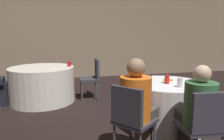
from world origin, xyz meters
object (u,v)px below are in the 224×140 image
(chair_near_south, at_px, (204,123))
(person_orange_shirt, at_px, (138,106))
(chair_far_east, at_px, (93,75))
(table_near, at_px, (166,107))
(pizza_plate_near, at_px, (168,80))
(table_far, at_px, (42,84))
(soda_can_silver, at_px, (180,83))
(soda_can_blue, at_px, (149,80))
(chair_near_southwest, at_px, (131,116))
(person_green_jacket, at_px, (196,114))
(soda_can_red, at_px, (167,79))

(chair_near_south, relative_size, person_orange_shirt, 0.75)
(chair_far_east, bearing_deg, chair_near_south, -164.68)
(table_near, relative_size, person_orange_shirt, 0.92)
(chair_near_south, relative_size, pizza_plate_near, 3.68)
(table_far, relative_size, person_orange_shirt, 1.14)
(person_orange_shirt, relative_size, soda_can_silver, 9.53)
(pizza_plate_near, xyz_separation_m, soda_can_blue, (-0.35, -0.14, 0.05))
(soda_can_silver, bearing_deg, table_far, 130.66)
(chair_near_southwest, bearing_deg, chair_far_east, 142.49)
(table_near, xyz_separation_m, chair_near_southwest, (-0.74, -0.59, 0.16))
(chair_near_southwest, distance_m, soda_can_blue, 0.77)
(chair_far_east, xyz_separation_m, soda_can_blue, (0.50, -1.92, 0.26))
(person_orange_shirt, relative_size, pizza_plate_near, 4.90)
(person_orange_shirt, distance_m, pizza_plate_near, 0.93)
(person_green_jacket, relative_size, soda_can_blue, 9.12)
(chair_near_south, distance_m, soda_can_blue, 0.98)
(chair_near_southwest, height_order, pizza_plate_near, chair_near_southwest)
(chair_near_south, bearing_deg, table_far, 126.36)
(soda_can_red, height_order, soda_can_blue, same)
(person_orange_shirt, xyz_separation_m, soda_can_blue, (0.33, 0.47, 0.20))
(chair_near_south, bearing_deg, chair_far_east, 108.53)
(chair_far_east, height_order, soda_can_silver, chair_far_east)
(chair_far_east, bearing_deg, table_far, 90.00)
(pizza_plate_near, bearing_deg, soda_can_silver, -95.28)
(pizza_plate_near, distance_m, soda_can_red, 0.20)
(chair_near_southwest, bearing_deg, person_green_jacket, 35.71)
(chair_near_southwest, distance_m, soda_can_silver, 0.87)
(chair_near_south, xyz_separation_m, person_green_jacket, (0.01, 0.16, 0.04))
(person_orange_shirt, bearing_deg, table_near, 90.00)
(table_far, bearing_deg, chair_far_east, -1.22)
(table_far, distance_m, pizza_plate_near, 2.67)
(chair_far_east, xyz_separation_m, soda_can_red, (0.76, -1.95, 0.26))
(chair_far_east, height_order, person_green_jacket, person_green_jacket)
(soda_can_silver, bearing_deg, person_green_jacket, -100.36)
(table_far, distance_m, soda_can_silver, 2.93)
(chair_far_east, distance_m, soda_can_silver, 2.34)
(pizza_plate_near, height_order, soda_can_blue, soda_can_blue)
(pizza_plate_near, bearing_deg, table_near, -120.59)
(chair_near_southwest, relative_size, chair_near_south, 1.00)
(table_near, xyz_separation_m, pizza_plate_near, (0.07, 0.11, 0.37))
(table_near, xyz_separation_m, chair_far_east, (-0.79, 1.90, 0.16))
(chair_near_south, distance_m, soda_can_red, 0.94)
(table_near, xyz_separation_m, soda_can_red, (-0.03, -0.05, 0.43))
(table_near, bearing_deg, chair_near_south, -94.44)
(chair_far_east, bearing_deg, table_near, -156.29)
(chair_far_east, xyz_separation_m, pizza_plate_near, (0.86, -1.79, 0.21))
(soda_can_red, relative_size, soda_can_silver, 1.00)
(table_far, relative_size, soda_can_silver, 10.87)
(person_orange_shirt, distance_m, soda_can_red, 0.76)
(chair_far_east, bearing_deg, chair_near_southwest, -177.67)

